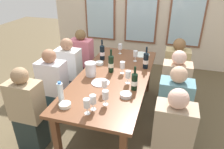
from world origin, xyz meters
TOP-DOWN VIEW (x-y plane):
  - ground_plane at (0.00, 0.00)m, footprint 12.00×12.00m
  - back_wall_with_windows at (0.00, 2.23)m, footprint 4.15×0.10m
  - dining_table at (0.00, 0.00)m, footprint 0.95×2.11m
  - white_plate_0 at (-0.10, -0.25)m, footprint 0.23×0.23m
  - white_plate_1 at (0.25, 0.86)m, footprint 0.28×0.28m
  - metal_pitcher at (-0.30, -0.09)m, footprint 0.16×0.16m
  - wine_bottle_0 at (0.34, -0.29)m, footprint 0.08×0.08m
  - wine_bottle_1 at (0.38, 0.36)m, footprint 0.08×0.08m
  - wine_bottle_2 at (-0.33, 0.49)m, footprint 0.08×0.08m
  - wine_bottle_3 at (-0.06, 0.10)m, footprint 0.08×0.08m
  - tasting_bowl_0 at (-0.30, 0.29)m, footprint 0.11×0.11m
  - tasting_bowl_1 at (0.28, -0.47)m, footprint 0.14×0.14m
  - tasting_bowl_2 at (-0.30, -0.84)m, footprint 0.13×0.13m
  - water_bottle at (-0.39, -0.75)m, footprint 0.06×0.06m
  - wine_glass_0 at (0.02, -0.46)m, footprint 0.07×0.07m
  - wine_glass_1 at (0.01, -0.80)m, footprint 0.07×0.07m
  - wine_glass_2 at (-0.02, -0.88)m, footprint 0.07×0.07m
  - wine_glass_3 at (0.11, -0.68)m, footprint 0.07×0.07m
  - wine_glass_4 at (-0.12, 0.82)m, footprint 0.07×0.07m
  - wine_glass_5 at (0.19, 0.57)m, footprint 0.07×0.07m
  - wine_glass_6 at (0.23, -0.16)m, footprint 0.07×0.07m
  - wine_glass_7 at (0.10, 0.10)m, footprint 0.07×0.07m
  - seated_person_0 at (-0.83, -0.81)m, footprint 0.38×0.24m
  - seated_person_1 at (0.83, -0.78)m, footprint 0.38×0.24m
  - seated_person_2 at (-0.83, 0.80)m, footprint 0.38×0.24m
  - seated_person_3 at (0.83, 0.75)m, footprint 0.38×0.24m
  - seated_person_4 at (-0.83, 0.28)m, footprint 0.38×0.24m
  - seated_person_5 at (0.83, 0.22)m, footprint 0.38×0.24m
  - seated_person_6 at (-0.83, -0.22)m, footprint 0.38×0.24m
  - seated_person_7 at (0.83, -0.29)m, footprint 0.38×0.24m

SIDE VIEW (x-z plane):
  - ground_plane at x=0.00m, z-range 0.00..0.00m
  - seated_person_0 at x=-0.83m, z-range -0.03..1.08m
  - seated_person_1 at x=0.83m, z-range -0.03..1.08m
  - seated_person_2 at x=-0.83m, z-range -0.03..1.08m
  - seated_person_3 at x=0.83m, z-range -0.03..1.08m
  - seated_person_4 at x=-0.83m, z-range -0.03..1.08m
  - seated_person_5 at x=0.83m, z-range -0.03..1.08m
  - seated_person_6 at x=-0.83m, z-range -0.03..1.08m
  - seated_person_7 at x=0.83m, z-range -0.03..1.08m
  - dining_table at x=0.00m, z-range 0.30..1.04m
  - white_plate_0 at x=-0.10m, z-range 0.74..0.75m
  - white_plate_1 at x=0.25m, z-range 0.74..0.75m
  - tasting_bowl_2 at x=-0.30m, z-range 0.74..0.78m
  - tasting_bowl_1 at x=0.28m, z-range 0.74..0.78m
  - tasting_bowl_0 at x=-0.30m, z-range 0.74..0.79m
  - metal_pitcher at x=-0.30m, z-range 0.74..0.93m
  - water_bottle at x=-0.39m, z-range 0.73..0.97m
  - wine_bottle_0 at x=0.34m, z-range 0.70..1.01m
  - wine_glass_7 at x=0.10m, z-range 0.77..0.94m
  - wine_glass_2 at x=-0.02m, z-range 0.77..0.94m
  - wine_glass_0 at x=0.02m, z-range 0.77..0.94m
  - wine_glass_3 at x=0.11m, z-range 0.77..0.94m
  - wine_glass_6 at x=0.23m, z-range 0.77..0.94m
  - wine_glass_1 at x=0.01m, z-range 0.77..0.95m
  - wine_glass_4 at x=-0.12m, z-range 0.77..0.95m
  - wine_glass_5 at x=0.19m, z-range 0.77..0.95m
  - wine_bottle_2 at x=-0.33m, z-range 0.70..1.03m
  - wine_bottle_1 at x=0.38m, z-range 0.70..1.03m
  - wine_bottle_3 at x=-0.06m, z-range 0.70..1.04m
  - back_wall_with_windows at x=0.00m, z-range 0.00..2.90m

